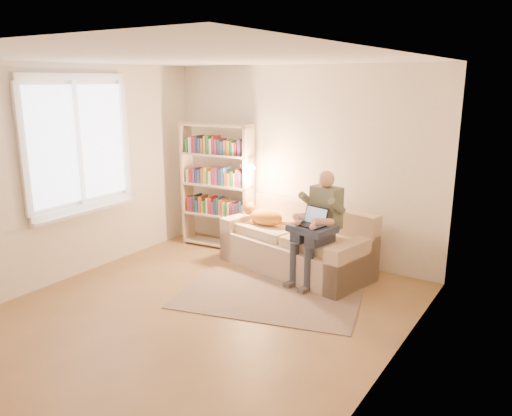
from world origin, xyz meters
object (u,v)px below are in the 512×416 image
Objects in this scene: sofa at (297,247)px; cat at (264,216)px; person at (319,221)px; laptop at (311,220)px; bookshelf at (217,180)px.

cat is at bearing -165.28° from sofa.
laptop is at bearing -108.09° from person.
person is at bearing 71.91° from laptop.
laptop is 0.20× the size of bookshelf.
cat is at bearing 178.50° from person.
person reaches higher than cat.
sofa is 5.70× the size of laptop.
sofa is 2.83× the size of cat.
laptop is (-0.06, -0.10, 0.02)m from person.
laptop is (0.84, -0.32, 0.15)m from cat.
laptop reaches higher than sofa.
bookshelf reaches higher than laptop.
person is at bearing -18.42° from sofa.
bookshelf reaches higher than person.
person is 1.84× the size of cat.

